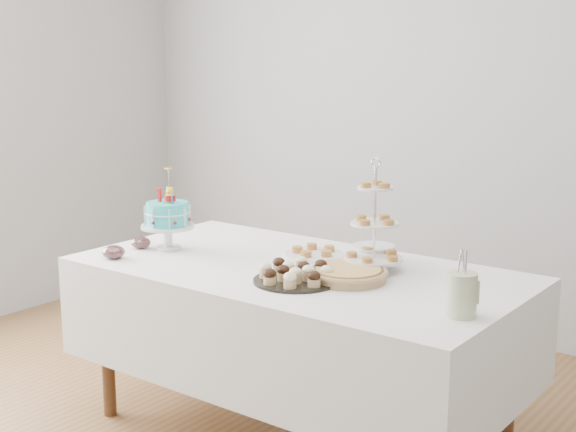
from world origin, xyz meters
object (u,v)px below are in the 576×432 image
Objects in this scene: pastry_plate at (314,252)px; utensil_pitcher at (462,293)px; jam_bowl_a at (114,252)px; pie at (348,274)px; tiered_stand at (375,224)px; cupcake_tray at (296,273)px; birthday_cake at (168,228)px; table at (297,318)px; jam_bowl_b at (141,243)px; plate_stack at (373,254)px.

utensil_pitcher is (0.90, -0.39, 0.07)m from pastry_plate.
pie is at bearing 17.75° from jam_bowl_a.
pastry_plate is (-0.34, 0.05, -0.18)m from tiered_stand.
cupcake_tray is 0.89m from jam_bowl_a.
table is at bearing 3.56° from birthday_cake.
pie is 1.08m from jam_bowl_b.
utensil_pitcher is at bearing -8.02° from birthday_cake.
pie reaches higher than pastry_plate.
cupcake_tray reaches higher than jam_bowl_b.
table is at bearing -152.00° from tiered_stand.
tiered_stand reaches higher than pastry_plate.
utensil_pitcher is at bearing -36.15° from plate_stack.
pie is at bearing 148.06° from utensil_pitcher.
utensil_pitcher is (0.71, 0.00, 0.05)m from cupcake_tray.
table is 3.99× the size of tiered_stand.
tiered_stand is at bearing -8.74° from pastry_plate.
table is 0.32m from pastry_plate.
pastry_plate is at bearing 105.49° from table.
tiered_stand reaches higher than cupcake_tray.
birthday_cake reaches higher than plate_stack.
table is 0.85m from jam_bowl_b.
pastry_plate is at bearing 144.10° from pie.
utensil_pitcher is (0.63, -0.46, 0.05)m from plate_stack.
cupcake_tray is 3.38× the size of jam_bowl_a.
pie is 3.17× the size of jam_bowl_a.
pie is (0.28, -0.04, 0.26)m from table.
plate_stack is at bearing 18.37° from birthday_cake.
tiered_stand is at bearing 28.00° from table.
pie is 0.58m from utensil_pitcher.
birthday_cake is 1.52m from utensil_pitcher.
cupcake_tray reaches higher than plate_stack.
cupcake_tray is at bearing -10.80° from birthday_cake.
cupcake_tray reaches higher than jam_bowl_a.
tiered_stand is (0.00, 0.19, 0.17)m from pie.
utensil_pitcher is (0.55, -0.33, -0.12)m from tiered_stand.
jam_bowl_a is (-1.03, -0.52, -0.17)m from tiered_stand.
birthday_cake reaches higher than table.
utensil_pitcher reaches higher than pie.
jam_bowl_a is at bearing 169.01° from utensil_pitcher.
pie is (0.96, 0.06, -0.07)m from birthday_cake.
jam_bowl_b is 1.64m from utensil_pitcher.
jam_bowl_a is at bearing -109.95° from birthday_cake.
cupcake_tray is 3.68× the size of jam_bowl_b.
cupcake_tray is at bearing -115.54° from tiered_stand.
jam_bowl_b is 0.39× the size of utensil_pitcher.
jam_bowl_b is at bearing -156.14° from plate_stack.
birthday_cake is at bearing 75.05° from jam_bowl_a.
pastry_plate is (-0.27, -0.07, -0.02)m from plate_stack.
plate_stack is at bearing 23.86° from jam_bowl_b.
tiered_stand is 0.66m from utensil_pitcher.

